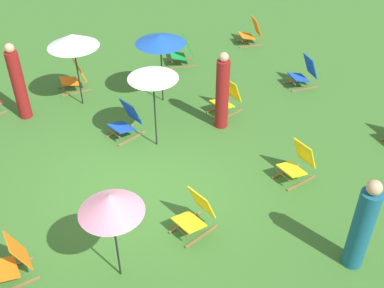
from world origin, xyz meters
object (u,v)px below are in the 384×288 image
at_px(umbrella_0, 73,40).
at_px(umbrella_1, 111,204).
at_px(umbrella_2, 153,74).
at_px(deckchair_4, 183,52).
at_px(deckchair_1, 298,163).
at_px(person_1, 362,227).
at_px(deckchair_7, 196,214).
at_px(deckchair_13, 126,121).
at_px(deckchair_8, 75,77).
at_px(person_0, 222,93).
at_px(deckchair_12, 304,73).
at_px(deckchair_9, 227,98).
at_px(person_2, 18,83).
at_px(deckchair_6, 251,32).
at_px(umbrella_3, 160,39).

relative_size(umbrella_0, umbrella_1, 1.07).
distance_m(umbrella_1, umbrella_2, 3.52).
relative_size(deckchair_4, umbrella_2, 0.47).
distance_m(deckchair_1, deckchair_4, 5.50).
bearing_deg(person_1, deckchair_1, 142.53).
distance_m(umbrella_0, umbrella_2, 2.60).
distance_m(deckchair_7, person_1, 2.72).
bearing_deg(deckchair_13, deckchair_8, 173.47).
distance_m(deckchair_13, person_0, 2.23).
distance_m(deckchair_8, deckchair_12, 5.98).
relative_size(deckchair_1, deckchair_8, 1.00).
height_order(deckchair_9, umbrella_1, umbrella_1).
height_order(umbrella_1, person_2, person_2).
bearing_deg(person_2, umbrella_0, 73.42).
bearing_deg(deckchair_9, person_0, -53.26).
relative_size(deckchair_6, umbrella_0, 0.46).
bearing_deg(deckchair_8, deckchair_4, 94.04).
relative_size(deckchair_1, deckchair_4, 0.96).
bearing_deg(deckchair_6, deckchair_1, -11.04).
xyz_separation_m(deckchair_4, deckchair_8, (-0.08, -3.13, 0.00)).
relative_size(deckchair_8, umbrella_0, 0.45).
bearing_deg(deckchair_7, deckchair_6, 125.29).
xyz_separation_m(umbrella_0, umbrella_2, (2.44, 0.90, 0.05)).
height_order(deckchair_8, person_0, person_0).
distance_m(deckchair_4, deckchair_7, 6.38).
height_order(deckchair_6, person_0, person_0).
xyz_separation_m(umbrella_3, person_1, (6.12, 0.51, -0.82)).
bearing_deg(person_0, umbrella_2, -73.53).
relative_size(deckchair_6, deckchair_7, 1.01).
xyz_separation_m(deckchair_7, umbrella_0, (-5.05, -0.44, 1.33)).
bearing_deg(deckchair_1, umbrella_1, -87.72).
height_order(umbrella_2, person_2, person_2).
xyz_separation_m(umbrella_3, person_0, (1.67, 0.70, -0.77)).
distance_m(deckchair_1, deckchair_6, 6.36).
distance_m(deckchair_7, person_2, 5.48).
bearing_deg(umbrella_2, deckchair_7, -10.05).
distance_m(deckchair_1, umbrella_2, 3.38).
bearing_deg(deckchair_12, person_1, -20.99).
relative_size(deckchair_7, person_2, 0.45).
bearing_deg(umbrella_0, deckchair_13, 15.12).
height_order(deckchair_6, umbrella_1, umbrella_1).
xyz_separation_m(umbrella_2, person_1, (4.50, 1.44, -0.91)).
xyz_separation_m(umbrella_1, person_2, (-5.42, -0.27, -0.66)).
distance_m(deckchair_13, umbrella_3, 2.10).
relative_size(umbrella_1, person_0, 0.93).
xyz_separation_m(deckchair_9, umbrella_3, (-1.20, -1.14, 1.29)).
height_order(deckchair_4, umbrella_3, umbrella_3).
xyz_separation_m(deckchair_8, umbrella_0, (0.77, -0.09, 1.33)).
xyz_separation_m(deckchair_4, deckchair_6, (-0.21, 2.48, 0.00)).
distance_m(umbrella_0, umbrella_1, 5.44).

